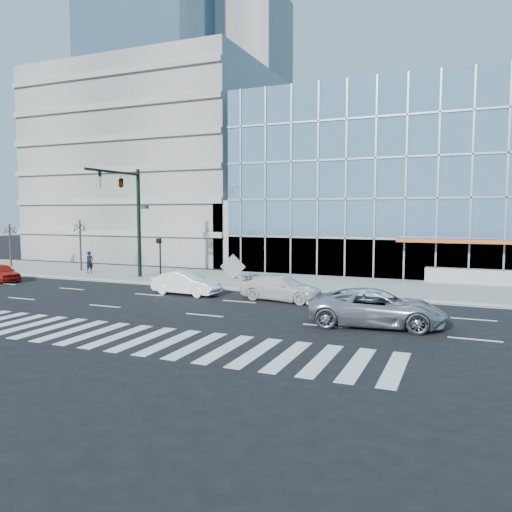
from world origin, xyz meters
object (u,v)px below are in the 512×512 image
(traffic_signal, at_px, (126,196))
(street_tree_far, at_px, (10,230))
(pedestrian, at_px, (90,262))
(silver_suv, at_px, (377,308))
(white_suv, at_px, (282,288))
(street_tree_near, at_px, (80,227))
(tilted_panel, at_px, (233,267))
(white_sedan, at_px, (186,283))
(ped_signal_post, at_px, (160,252))
(red_sedan, at_px, (2,273))

(traffic_signal, xyz_separation_m, street_tree_far, (-15.00, 2.93, -2.72))
(street_tree_far, bearing_deg, pedestrian, -7.02)
(silver_suv, xyz_separation_m, white_suv, (-6.00, 4.43, -0.10))
(street_tree_near, height_order, street_tree_far, street_tree_near)
(traffic_signal, relative_size, tilted_panel, 6.15)
(white_sedan, xyz_separation_m, tilted_panel, (0.08, 6.38, 0.37))
(ped_signal_post, relative_size, street_tree_far, 0.78)
(street_tree_near, xyz_separation_m, street_tree_far, (-8.00, 0.00, -0.33))
(red_sedan, distance_m, pedestrian, 6.36)
(street_tree_far, distance_m, white_suv, 28.86)
(white_suv, bearing_deg, tilted_panel, 51.90)
(ped_signal_post, height_order, silver_suv, ped_signal_post)
(red_sedan, height_order, tilted_panel, tilted_panel)
(tilted_panel, bearing_deg, street_tree_near, 156.63)
(street_tree_near, bearing_deg, street_tree_far, 180.00)
(white_sedan, distance_m, red_sedan, 15.31)
(ped_signal_post, relative_size, white_sedan, 0.71)
(white_sedan, bearing_deg, ped_signal_post, 52.65)
(traffic_signal, height_order, ped_signal_post, traffic_signal)
(street_tree_near, xyz_separation_m, white_sedan, (14.06, -6.57, -3.08))
(silver_suv, bearing_deg, street_tree_far, 65.70)
(silver_suv, bearing_deg, street_tree_near, 60.85)
(street_tree_near, distance_m, white_suv, 21.21)
(street_tree_far, xyz_separation_m, silver_suv, (34.06, -10.63, -2.63))
(street_tree_far, xyz_separation_m, pedestrian, (10.01, -1.23, -2.42))
(traffic_signal, bearing_deg, silver_suv, -21.99)
(white_suv, height_order, pedestrian, pedestrian)
(ped_signal_post, distance_m, pedestrian, 7.69)
(traffic_signal, height_order, white_sedan, traffic_signal)
(pedestrian, bearing_deg, white_suv, -88.74)
(pedestrian, relative_size, tilted_panel, 1.34)
(white_sedan, bearing_deg, traffic_signal, 66.73)
(ped_signal_post, bearing_deg, pedestrian, 169.97)
(street_tree_far, xyz_separation_m, white_suv, (28.06, -6.20, -2.74))
(street_tree_near, distance_m, pedestrian, 3.63)
(street_tree_far, xyz_separation_m, tilted_panel, (22.13, -0.19, -2.38))
(white_suv, bearing_deg, street_tree_far, 84.85)
(silver_suv, bearing_deg, traffic_signal, 61.04)
(street_tree_near, height_order, silver_suv, street_tree_near)
(silver_suv, distance_m, white_sedan, 12.67)
(pedestrian, bearing_deg, silver_suv, -94.70)
(traffic_signal, distance_m, tilted_panel, 9.18)
(white_sedan, bearing_deg, silver_suv, -104.62)
(street_tree_near, relative_size, tilted_panel, 3.25)
(pedestrian, bearing_deg, street_tree_near, 75.16)
(traffic_signal, height_order, street_tree_near, traffic_signal)
(street_tree_far, bearing_deg, street_tree_near, 0.00)
(traffic_signal, distance_m, street_tree_far, 15.53)
(red_sedan, relative_size, tilted_panel, 2.88)
(white_sedan, height_order, pedestrian, pedestrian)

